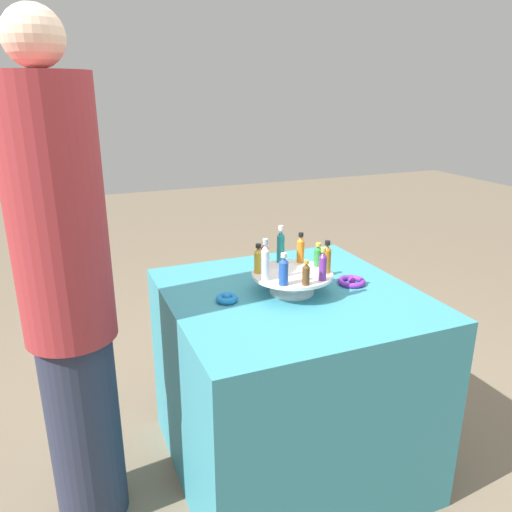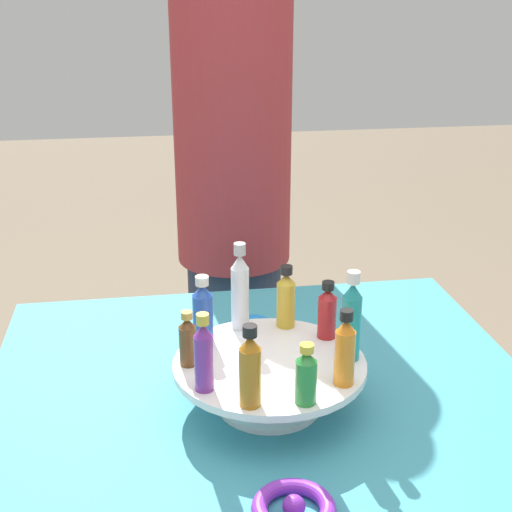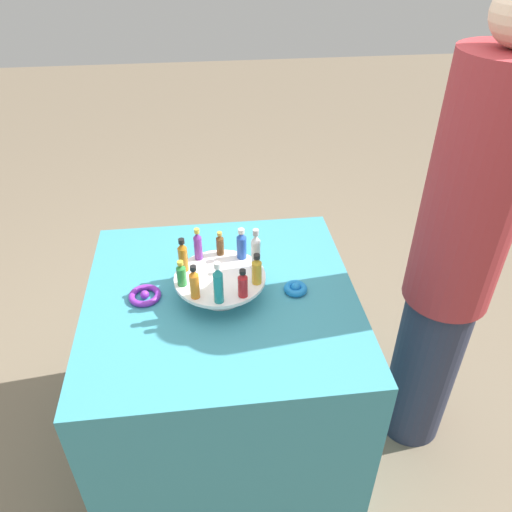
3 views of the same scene
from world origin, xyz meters
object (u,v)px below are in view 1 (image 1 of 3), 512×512
object	(u,v)px
ribbon_bow_purple	(352,281)
ribbon_bow_blue	(227,298)
bottle_brown	(306,274)
bottle_red	(265,254)
display_stand	(292,279)
bottle_teal	(281,245)
bottle_green	(318,255)
person_figure	(67,295)
bottle_purple	(323,265)
bottle_gold	(258,260)
bottle_clear	(265,261)
bottle_blue	(284,270)
bottle_amber	(327,258)
bottle_orange	(301,249)

from	to	relation	value
ribbon_bow_purple	ribbon_bow_blue	bearing A→B (deg)	-92.94
bottle_brown	bottle_red	xyz separation A→B (m)	(-0.23, -0.06, 0.00)
display_stand	bottle_teal	world-z (taller)	bottle_teal
bottle_green	person_figure	xyz separation A→B (m)	(-0.01, -0.91, -0.02)
ribbon_bow_blue	ribbon_bow_purple	world-z (taller)	ribbon_bow_blue
person_figure	ribbon_bow_purple	bearing A→B (deg)	0.04
bottle_purple	ribbon_bow_purple	size ratio (longest dim) A/B	1.11
bottle_gold	ribbon_bow_blue	bearing A→B (deg)	-75.65
bottle_brown	ribbon_bow_purple	xyz separation A→B (m)	(-0.11, 0.26, -0.11)
bottle_red	bottle_clear	bearing A→B (deg)	-22.47
bottle_teal	person_figure	xyz separation A→B (m)	(0.08, -0.80, -0.05)
bottle_brown	person_figure	distance (m)	0.79
bottle_clear	bottle_teal	distance (m)	0.20
bottle_blue	bottle_amber	size ratio (longest dim) A/B	0.94
bottle_amber	bottle_red	world-z (taller)	bottle_amber
bottle_orange	bottle_gold	size ratio (longest dim) A/B	1.08
bottle_teal	ribbon_bow_purple	distance (m)	0.31
bottle_brown	bottle_amber	size ratio (longest dim) A/B	0.73
ribbon_bow_purple	bottle_purple	bearing A→B (deg)	-63.33
bottle_purple	ribbon_bow_blue	xyz separation A→B (m)	(-0.12, -0.32, -0.12)
ribbon_bow_blue	ribbon_bow_purple	xyz separation A→B (m)	(0.03, 0.51, -0.00)
bottle_amber	ribbon_bow_purple	distance (m)	0.19
ribbon_bow_blue	person_figure	size ratio (longest dim) A/B	0.05
bottle_blue	person_figure	size ratio (longest dim) A/B	0.07
bottle_blue	ribbon_bow_blue	world-z (taller)	bottle_blue
bottle_green	bottle_orange	xyz separation A→B (m)	(-0.07, -0.04, 0.01)
bottle_amber	bottle_orange	distance (m)	0.15
bottle_green	bottle_clear	bearing A→B (deg)	-76.47
bottle_green	ribbon_bow_purple	world-z (taller)	bottle_green
bottle_clear	bottle_red	distance (m)	0.15
bottle_green	bottle_orange	world-z (taller)	bottle_orange
bottle_amber	ribbon_bow_purple	world-z (taller)	bottle_amber
bottle_blue	bottle_green	bearing A→B (deg)	121.53
bottle_amber	bottle_orange	xyz separation A→B (m)	(-0.14, -0.03, -0.00)
bottle_amber	bottle_green	xyz separation A→B (m)	(-0.08, 0.01, -0.01)
bottle_orange	ribbon_bow_purple	distance (m)	0.24
bottle_red	ribbon_bow_purple	distance (m)	0.36
display_stand	bottle_orange	size ratio (longest dim) A/B	2.54
ribbon_bow_purple	bottle_brown	bearing A→B (deg)	-66.87
bottle_gold	ribbon_bow_purple	bearing A→B (deg)	80.62
bottle_green	ribbon_bow_purple	bearing A→B (deg)	72.07
display_stand	bottle_amber	size ratio (longest dim) A/B	2.46
bottle_red	ribbon_bow_purple	size ratio (longest dim) A/B	0.91
bottle_amber	bottle_orange	size ratio (longest dim) A/B	1.04
bottle_green	bottle_gold	world-z (taller)	bottle_gold
bottle_green	bottle_red	world-z (taller)	bottle_red
bottle_amber	ribbon_bow_blue	xyz separation A→B (m)	(-0.06, -0.37, -0.12)
display_stand	bottle_clear	bearing A→B (deg)	-76.47
ribbon_bow_purple	bottle_red	bearing A→B (deg)	-110.64
bottle_teal	bottle_amber	bearing A→B (deg)	31.53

